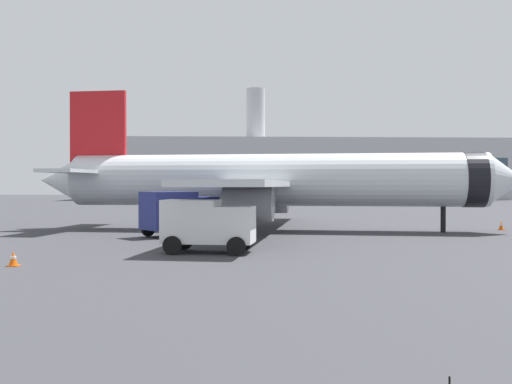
# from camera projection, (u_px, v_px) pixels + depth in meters

# --- Properties ---
(airplane_at_gate) EXTENTS (35.62, 32.33, 10.50)m
(airplane_at_gate) POSITION_uv_depth(u_px,v_px,m) (270.00, 181.00, 41.50)
(airplane_at_gate) COLOR silver
(airplane_at_gate) RESTS_ON ground
(service_truck) EXTENTS (5.15, 4.67, 2.90)m
(service_truck) POSITION_uv_depth(u_px,v_px,m) (179.00, 211.00, 36.81)
(service_truck) COLOR navy
(service_truck) RESTS_ON ground
(cargo_van) EXTENTS (4.69, 3.02, 2.60)m
(cargo_van) POSITION_uv_depth(u_px,v_px,m) (207.00, 223.00, 27.74)
(cargo_van) COLOR white
(cargo_van) RESTS_ON ground
(safety_cone_near) EXTENTS (0.44, 0.44, 0.64)m
(safety_cone_near) POSITION_uv_depth(u_px,v_px,m) (173.00, 222.00, 45.94)
(safety_cone_near) COLOR #F2590C
(safety_cone_near) RESTS_ON ground
(safety_cone_mid) EXTENTS (0.44, 0.44, 0.65)m
(safety_cone_mid) POSITION_uv_depth(u_px,v_px,m) (501.00, 226.00, 41.93)
(safety_cone_mid) COLOR #F2590C
(safety_cone_mid) RESTS_ON ground
(safety_cone_far) EXTENTS (0.44, 0.44, 0.62)m
(safety_cone_far) POSITION_uv_depth(u_px,v_px,m) (13.00, 259.00, 23.15)
(safety_cone_far) COLOR #F2590C
(safety_cone_far) RESTS_ON ground
(terminal_building) EXTENTS (96.48, 16.44, 26.13)m
(terminal_building) POSITION_uv_depth(u_px,v_px,m) (302.00, 169.00, 134.54)
(terminal_building) COLOR #B2B2B7
(terminal_building) RESTS_ON ground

